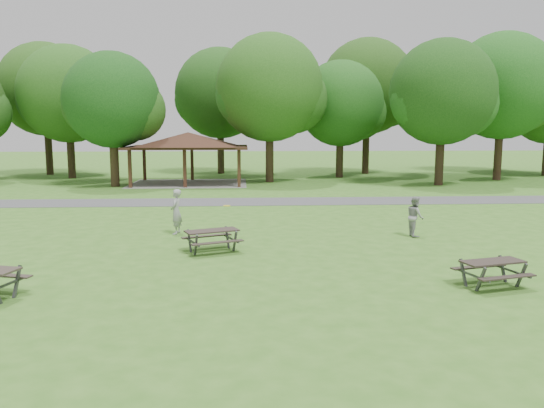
{
  "coord_description": "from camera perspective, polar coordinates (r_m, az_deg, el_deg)",
  "views": [
    {
      "loc": [
        -0.08,
        -15.12,
        4.04
      ],
      "look_at": [
        1.0,
        4.0,
        1.3
      ],
      "focal_mm": 35.0,
      "sensor_mm": 36.0,
      "label": 1
    }
  ],
  "objects": [
    {
      "name": "tree_row_c",
      "position": [
        46.33,
        -20.96,
        10.7
      ],
      "size": [
        8.19,
        7.8,
        10.67
      ],
      "color": "black",
      "rests_on": "ground"
    },
    {
      "name": "tree_row_h",
      "position": [
        45.48,
        23.6,
        11.24
      ],
      "size": [
        8.61,
        8.2,
        11.37
      ],
      "color": "#331F16",
      "rests_on": "ground"
    },
    {
      "name": "tree_deep_b",
      "position": [
        48.27,
        -5.49,
        11.48
      ],
      "size": [
        8.4,
        8.0,
        11.13
      ],
      "color": "#2E2014",
      "rests_on": "ground"
    },
    {
      "name": "picnic_table_far",
      "position": [
        14.81,
        22.63,
        -6.27
      ],
      "size": [
        1.89,
        1.66,
        0.7
      ],
      "color": "#2A221E",
      "rests_on": "ground"
    },
    {
      "name": "tree_row_f",
      "position": [
        44.44,
        7.49,
        10.39
      ],
      "size": [
        7.35,
        7.0,
        9.55
      ],
      "color": "black",
      "rests_on": "ground"
    },
    {
      "name": "ground",
      "position": [
        15.65,
        -2.85,
        -6.83
      ],
      "size": [
        160.0,
        160.0,
        0.0
      ],
      "primitive_type": "plane",
      "color": "#3A7020",
      "rests_on": "ground"
    },
    {
      "name": "asphalt_path",
      "position": [
        29.4,
        -3.04,
        0.25
      ],
      "size": [
        120.0,
        3.2,
        0.02
      ],
      "primitive_type": "cube",
      "color": "#48484B",
      "rests_on": "ground"
    },
    {
      "name": "tree_deep_c",
      "position": [
        48.58,
        10.32,
        12.03
      ],
      "size": [
        8.82,
        8.4,
        11.9
      ],
      "color": "black",
      "rests_on": "ground"
    },
    {
      "name": "tree_row_d",
      "position": [
        38.71,
        -16.7,
        10.36
      ],
      "size": [
        6.93,
        6.6,
        9.27
      ],
      "color": "#312315",
      "rests_on": "ground"
    },
    {
      "name": "frisbee_in_flight",
      "position": [
        20.27,
        -4.88,
        -0.19
      ],
      "size": [
        0.3,
        0.3,
        0.02
      ],
      "color": "yellow",
      "rests_on": "ground"
    },
    {
      "name": "frisbee_catcher",
      "position": [
        20.63,
        15.14,
        -1.3
      ],
      "size": [
        0.58,
        0.74,
        1.52
      ],
      "primitive_type": "imported",
      "rotation": [
        0.0,
        0.0,
        1.57
      ],
      "color": "#99999B",
      "rests_on": "ground"
    },
    {
      "name": "pavilion",
      "position": [
        39.33,
        -9.01,
        6.62
      ],
      "size": [
        8.6,
        7.01,
        3.76
      ],
      "color": "#341F12",
      "rests_on": "ground"
    },
    {
      "name": "picnic_table_middle",
      "position": [
        17.58,
        -6.47,
        -3.35
      ],
      "size": [
        2.12,
        1.93,
        0.75
      ],
      "color": "#2E2521",
      "rests_on": "ground"
    },
    {
      "name": "tree_row_e",
      "position": [
        40.3,
        -0.12,
        12.04
      ],
      "size": [
        8.4,
        8.0,
        11.02
      ],
      "color": "#2E2114",
      "rests_on": "ground"
    },
    {
      "name": "tree_deep_d",
      "position": [
        54.41,
        23.59,
        10.62
      ],
      "size": [
        8.4,
        8.0,
        11.27
      ],
      "color": "black",
      "rests_on": "ground"
    },
    {
      "name": "frisbee_thrower",
      "position": [
        20.66,
        -10.27,
        -0.83
      ],
      "size": [
        0.51,
        0.69,
        1.73
      ],
      "primitive_type": "imported",
      "rotation": [
        0.0,
        0.0,
        -1.74
      ],
      "color": "#949496",
      "rests_on": "ground"
    },
    {
      "name": "tree_deep_a",
      "position": [
        50.63,
        -23.07,
        11.0
      ],
      "size": [
        8.4,
        8.0,
        11.38
      ],
      "color": "black",
      "rests_on": "ground"
    },
    {
      "name": "tree_row_g",
      "position": [
        39.83,
        17.97,
        11.05
      ],
      "size": [
        7.77,
        7.4,
        10.25
      ],
      "color": "black",
      "rests_on": "ground"
    }
  ]
}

